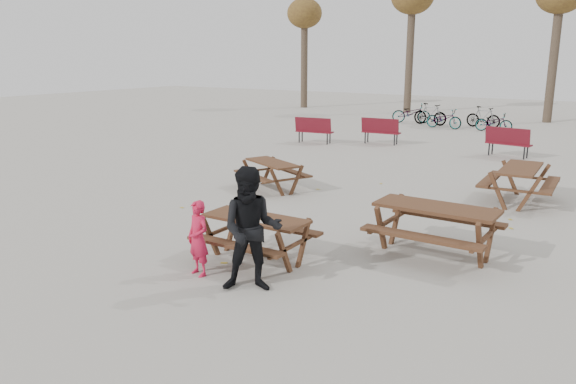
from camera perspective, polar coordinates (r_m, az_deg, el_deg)
The scene contains 13 objects.
ground at distance 9.66m, azimuth -3.21°, elevation -6.97°, with size 80.00×80.00×0.00m, color gray.
main_picnic_table at distance 9.47m, azimuth -3.25°, elevation -3.65°, with size 1.80×1.45×0.78m.
food_tray at distance 9.13m, azimuth -2.67°, elevation -2.96°, with size 0.18×0.11×0.04m, color silver.
bread_roll at distance 9.12m, azimuth -2.68°, elevation -2.71°, with size 0.14×0.06×0.05m, color tan.
soda_bottle at distance 9.25m, azimuth -3.88°, elevation -2.41°, with size 0.07×0.07×0.17m.
child at distance 8.97m, azimuth -9.11°, elevation -4.67°, with size 0.44×0.29×1.22m, color red.
adult at distance 8.22m, azimuth -3.70°, elevation -3.85°, with size 0.91×0.71×1.87m, color black.
picnic_table_east at distance 10.09m, azimuth 14.69°, elevation -3.84°, with size 2.07×1.66×0.89m, color #362213, non-canonical shape.
picnic_table_north at distance 14.54m, azimuth -1.60°, elevation 1.66°, with size 1.71×1.38×0.74m, color #362213, non-canonical shape.
picnic_table_far at distance 14.34m, azimuth 22.41°, elevation 0.68°, with size 1.98×1.60×0.85m, color #362213, non-canonical shape.
park_bench_row at distance 21.15m, azimuth 16.06°, elevation 5.35°, with size 12.59×2.04×1.03m.
bicycle_row at distance 28.62m, azimuth 15.79°, elevation 7.39°, with size 6.20×2.38×1.07m.
fallen_leaves at distance 11.46m, azimuth 6.16°, elevation -3.66°, with size 11.00×11.00×0.01m, color #AA9128, non-canonical shape.
Camera 1 is at (5.29, -7.33, 3.42)m, focal length 35.00 mm.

